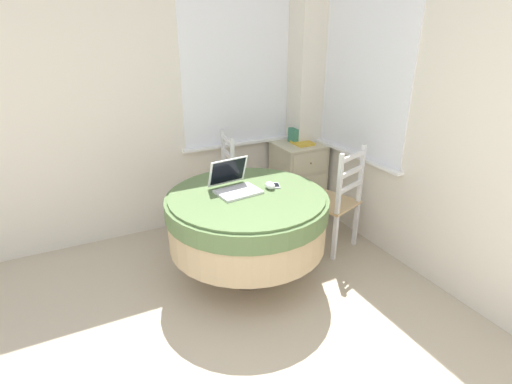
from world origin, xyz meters
TOP-DOWN VIEW (x-y plane):
  - corner_room_shell at (1.34, 1.89)m, footprint 4.54×4.81m
  - round_dining_table at (1.00, 1.81)m, footprint 1.21×1.21m
  - laptop at (0.95, 1.91)m, footprint 0.35×0.34m
  - computer_mouse at (1.21, 1.82)m, footprint 0.07×0.10m
  - cell_phone at (1.27, 1.85)m, footprint 0.08×0.12m
  - dining_chair_near_back_window at (1.09, 2.69)m, footprint 0.46×0.45m
  - dining_chair_near_right_window at (1.90, 1.89)m, footprint 0.51×0.52m
  - corner_cabinet at (2.01, 2.69)m, footprint 0.48×0.48m
  - storage_box at (2.03, 2.74)m, footprint 0.17×0.12m
  - book_on_cabinet at (2.03, 2.65)m, footprint 0.18×0.20m

SIDE VIEW (x-z plane):
  - corner_cabinet at x=2.01m, z-range 0.00..0.76m
  - dining_chair_near_back_window at x=1.09m, z-range -0.03..0.93m
  - dining_chair_near_right_window at x=1.90m, z-range -0.03..0.93m
  - round_dining_table at x=1.00m, z-range 0.19..0.92m
  - cell_phone at x=1.27m, z-range 0.73..0.74m
  - computer_mouse at x=1.21m, z-range 0.73..0.78m
  - book_on_cabinet at x=2.03m, z-range 0.76..0.78m
  - laptop at x=0.95m, z-range 0.66..0.90m
  - storage_box at x=2.03m, z-range 0.76..0.90m
  - corner_room_shell at x=1.34m, z-range 0.00..2.55m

